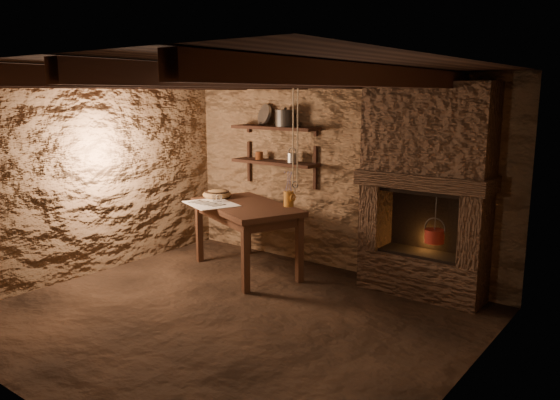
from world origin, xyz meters
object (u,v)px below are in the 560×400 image
Objects in this scene: wooden_bowl at (217,195)px; iron_stockpot at (285,119)px; work_table at (246,236)px; red_pot at (434,235)px; stoneware_jug at (289,191)px.

iron_stockpot is at bearing 38.37° from wooden_bowl.
work_table is 3.16× the size of red_pot.
stoneware_jug is 1.76m from red_pot.
iron_stockpot is 0.48× the size of red_pot.
stoneware_jug is 1.00m from iron_stockpot.
red_pot reaches higher than work_table.
iron_stockpot is at bearing 133.31° from stoneware_jug.
wooden_bowl is at bearing -141.63° from iron_stockpot.
stoneware_jug reaches higher than wooden_bowl.
work_table is 1.55m from iron_stockpot.
wooden_bowl is 1.44× the size of iron_stockpot.
wooden_bowl is (-0.58, 0.09, 0.44)m from work_table.
iron_stockpot reaches higher than work_table.
wooden_bowl is at bearing -166.84° from work_table.
stoneware_jug is at bearing 47.23° from work_table.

